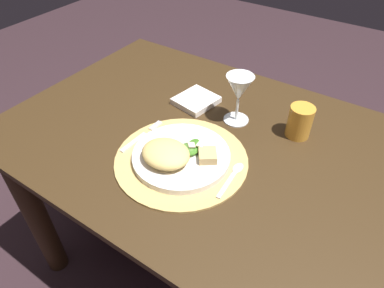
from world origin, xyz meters
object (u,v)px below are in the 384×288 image
Objects in this scene: spoon at (234,174)px; wine_glass at (239,90)px; fork at (140,138)px; dining_table at (225,186)px; dinner_plate at (181,156)px; amber_tumbler at (300,122)px; napkin at (196,100)px.

wine_glass reaches higher than spoon.
fork is 1.22× the size of spoon.
dining_table is 0.21m from spoon.
dinner_plate is at bearing -98.70° from wine_glass.
wine_glass is 0.19m from amber_tumbler.
dinner_plate is 1.91× the size of spoon.
fork reaches higher than dining_table.
napkin is (-0.11, 0.24, -0.01)m from dinner_plate.
spoon is at bearing 9.45° from dinner_plate.
dining_table is 0.29m from napkin.
wine_glass reaches higher than napkin.
dinner_plate is 0.14m from fork.
wine_glass is at bearing 52.16° from fork.
dinner_plate is 0.27m from napkin.
dining_table is 0.23m from dinner_plate.
fork is at bearing -97.04° from napkin.
spoon is at bearing -55.56° from dining_table.
dining_table is at bearing -33.27° from napkin.
dining_table is 14.13× the size of amber_tumbler.
fork is at bearing -143.22° from amber_tumbler.
napkin is 0.33m from amber_tumbler.
spoon is 0.25m from wine_glass.
amber_tumbler reaches higher than spoon.
dinner_plate is at bearing -64.91° from napkin.
spoon is 0.89× the size of wine_glass.
dinner_plate is at bearing -170.55° from spoon.
spoon is (0.14, 0.02, -0.01)m from dinner_plate.
fork is (-0.14, 0.00, -0.01)m from dinner_plate.
amber_tumbler is at bearing 73.98° from spoon.
napkin is 1.30× the size of amber_tumbler.
spoon is at bearing 4.14° from fork.
wine_glass reaches higher than fork.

